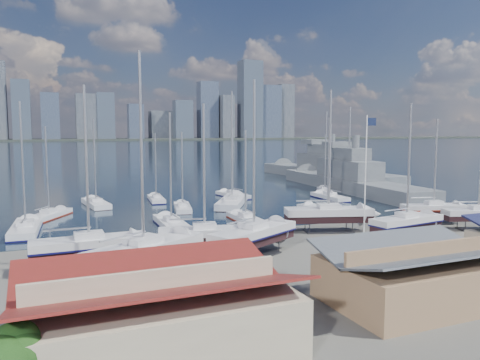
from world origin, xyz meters
name	(u,v)px	position (x,y,z in m)	size (l,w,h in m)	color
ground	(299,248)	(0.00, -10.00, 0.00)	(1400.00, 1400.00, 0.00)	#605E59
water	(80,148)	(0.00, 300.00, -0.15)	(1400.00, 600.00, 0.40)	#1A253C
far_shore	(64,140)	(0.00, 560.00, 1.10)	(1400.00, 80.00, 2.20)	#2D332D
skyline	(56,108)	(-7.83, 553.76, 39.09)	(639.14, 43.80, 107.69)	#475166
shed_red	(158,307)	(-18.00, -26.00, 2.32)	(14.70, 9.45, 4.51)	#BFB293
shed_grey	(416,271)	(0.00, -26.00, 2.15)	(12.60, 8.40, 4.17)	#8C6B4C
sailboat_cradle_0	(89,246)	(-20.10, -9.24, 2.05)	(9.65, 2.79, 15.59)	#2D2D33
sailboat_cradle_1	(144,253)	(-16.37, -13.86, 2.17)	(11.12, 8.53, 17.87)	#2D2D33
sailboat_cradle_2	(205,234)	(-9.53, -8.58, 1.99)	(9.01, 4.44, 14.31)	#2D2D33
sailboat_cradle_3	(254,235)	(-5.51, -11.10, 2.09)	(10.33, 7.33, 16.44)	#2D2D33
sailboat_cradle_4	(329,214)	(7.13, -4.46, 2.10)	(10.49, 5.77, 16.46)	#2D2D33
sailboat_cradle_5	(407,222)	(12.38, -11.52, 2.00)	(9.29, 3.78, 14.70)	#2D2D33
sailboat_cradle_6	(434,209)	(22.14, -5.59, 1.93)	(8.41, 4.42, 13.31)	#2D2D33
sailboat_cradle_7	(478,214)	(24.16, -10.55, 1.95)	(8.45, 4.82, 13.51)	#2D2D33
sailboat_moored_0	(26,230)	(-25.66, 8.56, 0.31)	(3.64, 10.76, 15.84)	black
sailboat_moored_1	(49,216)	(-23.08, 17.25, 0.31)	(6.48, 8.74, 13.00)	black
sailboat_moored_2	(96,205)	(-16.17, 25.15, 0.32)	(3.81, 9.73, 14.31)	black
sailboat_moored_3	(171,225)	(-9.30, 4.97, 0.31)	(3.01, 9.87, 14.65)	black
sailboat_moored_4	(183,208)	(-4.63, 16.49, 0.33)	(3.90, 8.36, 12.18)	black
sailboat_moored_5	(156,200)	(-6.29, 26.79, 0.31)	(3.03, 8.21, 12.00)	black
sailboat_moored_6	(245,220)	(0.49, 4.74, 0.31)	(2.46, 8.37, 12.46)	black
sailboat_moored_7	(232,204)	(3.74, 17.60, 0.33)	(9.26, 12.48, 18.75)	black
sailboat_moored_8	(233,196)	(7.38, 26.32, 0.31)	(3.75, 8.86, 12.84)	black
sailboat_moored_9	(328,211)	(13.95, 6.06, 0.32)	(5.58, 9.82, 14.31)	black
sailboat_moored_10	(330,198)	(21.89, 17.50, 0.31)	(2.72, 9.10, 13.53)	black
sailboat_moored_11	(325,191)	(25.77, 25.02, 0.31)	(5.43, 8.06, 11.80)	black
naval_ship_east	(348,182)	(32.32, 26.66, 1.66)	(10.82, 45.59, 18.06)	slate
naval_ship_west	(325,172)	(40.18, 47.00, 1.66)	(11.21, 47.18, 18.21)	slate
car_a	(264,277)	(-8.36, -19.17, 0.74)	(1.76, 4.36, 1.49)	gray
car_b	(359,274)	(-1.27, -21.46, 0.82)	(1.73, 4.95, 1.63)	gray
car_c	(426,267)	(4.92, -21.98, 0.82)	(2.72, 5.89, 1.64)	gray
car_d	(461,251)	(11.92, -19.15, 0.70)	(1.95, 4.81, 1.39)	gray
tree	(11,354)	(-24.95, -29.53, 2.59)	(2.81, 2.81, 4.01)	#332319
flagpole	(366,170)	(6.84, -11.57, 7.80)	(1.18, 0.12, 13.39)	white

